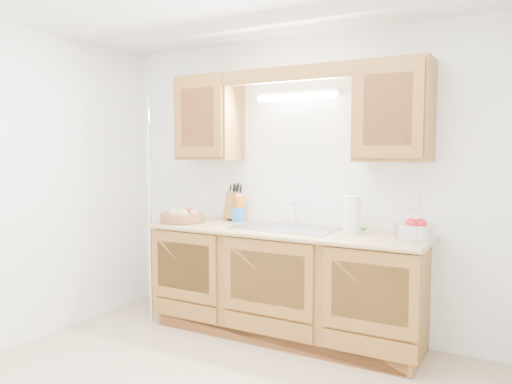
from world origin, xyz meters
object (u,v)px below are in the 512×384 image
Objects in this scene: knife_block at (235,206)px; apple_bowl at (416,230)px; fruit_basket at (182,216)px; paper_towel at (352,214)px.

knife_block is 1.03× the size of apple_bowl.
fruit_basket is 1.38× the size of knife_block.
knife_block is at bearing 172.42° from apple_bowl.
apple_bowl is at bearing 3.57° from fruit_basket.
knife_block is 1.06× the size of paper_towel.
apple_bowl is at bearing -6.02° from paper_towel.
knife_block is 1.18m from paper_towel.
paper_towel reaches higher than fruit_basket.
paper_towel reaches higher than apple_bowl.
fruit_basket is 1.46× the size of paper_towel.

